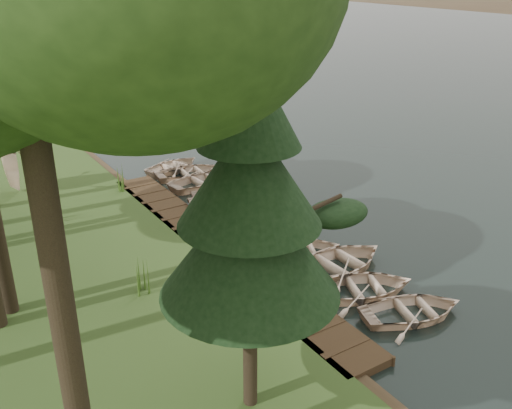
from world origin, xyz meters
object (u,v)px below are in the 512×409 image
boardwalk (216,249)px  stored_rowboat (17,184)px  rowboat_1 (362,285)px  rowboat_2 (338,261)px  pine_tree (249,203)px  rowboat_0 (413,308)px

boardwalk → stored_rowboat: 10.43m
rowboat_1 → rowboat_2: size_ratio=0.89×
rowboat_2 → pine_tree: 8.54m
rowboat_2 → rowboat_0: bearing=179.6°
boardwalk → rowboat_2: size_ratio=4.19×
rowboat_1 → stored_rowboat: stored_rowboat is taller
boardwalk → rowboat_0: rowboat_0 is taller
pine_tree → rowboat_0: bearing=5.7°
rowboat_2 → boardwalk: bearing=36.0°
rowboat_0 → stored_rowboat: stored_rowboat is taller
boardwalk → stored_rowboat: (-4.85, 9.22, 0.51)m
stored_rowboat → rowboat_2: bearing=-147.8°
rowboat_1 → rowboat_2: rowboat_2 is taller
rowboat_0 → pine_tree: pine_tree is taller
rowboat_0 → pine_tree: 7.75m
boardwalk → pine_tree: pine_tree is taller
boardwalk → pine_tree: bearing=-113.5°
rowboat_0 → stored_rowboat: size_ratio=0.89×
rowboat_2 → pine_tree: size_ratio=0.48×
boardwalk → rowboat_1: bearing=-64.7°
rowboat_0 → pine_tree: bearing=113.5°
rowboat_0 → stored_rowboat: bearing=43.4°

